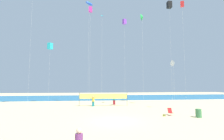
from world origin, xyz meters
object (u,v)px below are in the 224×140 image
Objects in this scene: beachgoer_teal_shirt at (114,99)px; volleyball_net at (103,97)px; beach_handbag at (164,115)px; kite_cyan_diamond at (102,19)px; trash_barrel at (199,113)px; kite_violet_box at (124,22)px; kite_magenta_box at (91,10)px; beachgoer_mustard_shirt at (93,101)px; kite_white_delta at (173,63)px; kite_cyan_box at (50,46)px; folding_beach_chair at (170,111)px; kite_green_delta at (142,17)px; kite_blue_inflatable at (89,4)px; kite_red_box at (182,5)px; kite_black_box at (169,5)px.

volleyball_net reaches higher than beachgoer_teal_shirt.
beach_handbag is 0.02× the size of kite_cyan_diamond.
kite_violet_box reaches higher than trash_barrel.
kite_violet_box is at bearing 33.17° from kite_magenta_box.
beachgoer_teal_shirt is 4.40m from beachgoer_mustard_shirt.
kite_white_delta reaches higher than trash_barrel.
kite_violet_box is 17.48m from kite_white_delta.
kite_cyan_box is (-21.38, 16.89, 11.41)m from trash_barrel.
kite_cyan_box is 11.41m from kite_magenta_box.
volleyball_net is (-10.41, 11.29, 1.15)m from trash_barrel.
folding_beach_chair is 24.70m from kite_violet_box.
kite_cyan_diamond is (-6.93, 12.42, 16.93)m from beach_handbag.
trash_barrel is 29.54m from kite_cyan_box.
trash_barrel is at bearing -93.44° from kite_white_delta.
kite_green_delta is (-0.78, 8.31, 15.67)m from folding_beach_chair.
volleyball_net is at bearing 151.46° from beachgoer_teal_shirt.
kite_cyan_box is 12.41m from kite_cyan_diamond.
folding_beach_chair is 3.11m from trash_barrel.
kite_cyan_diamond reaches higher than volleyball_net.
beach_handbag is at bearing -56.31° from volleyball_net.
kite_blue_inflatable is at bearing -11.66° from kite_cyan_box.
kite_cyan_box is at bearing 162.93° from kite_cyan_diamond.
volleyball_net is 0.45× the size of kite_magenta_box.
folding_beach_chair is at bearing -131.51° from beachgoer_teal_shirt.
kite_red_box is at bearing 28.20° from kite_white_delta.
kite_black_box is (13.71, -1.18, 3.04)m from kite_cyan_diamond.
kite_red_box reaches higher than beach_handbag.
kite_black_box is (-0.04, 4.65, 2.29)m from kite_red_box.
beachgoer_mustard_shirt is 0.24× the size of kite_white_delta.
kite_white_delta is (10.79, -5.03, 5.49)m from volleyball_net.
kite_cyan_diamond is 0.83× the size of kite_blue_inflatable.
kite_violet_box reaches higher than folding_beach_chair.
kite_red_box reaches higher than kite_green_delta.
volleyball_net is 19.80m from kite_blue_inflatable.
beachgoer_mustard_shirt is 16.34m from kite_cyan_diamond.
volleyball_net is 21.40m from kite_red_box.
beachgoer_teal_shirt is 0.10× the size of kite_magenta_box.
kite_cyan_diamond is at bearing 146.26° from kite_white_delta.
kite_cyan_diamond is at bearing 146.43° from folding_beach_chair.
volleyball_net is 1.13× the size of kite_white_delta.
kite_blue_inflatable is 1.03× the size of kite_black_box.
kite_cyan_diamond is 4.93m from kite_blue_inflatable.
beachgoer_mustard_shirt is at bearing -123.55° from kite_cyan_diamond.
kite_blue_inflatable is at bearing 133.66° from beachgoer_mustard_shirt.
kite_cyan_diamond is at bearing 99.88° from beachgoer_teal_shirt.
kite_blue_inflatable is at bearing 126.10° from volleyball_net.
kite_white_delta is (-2.75, -6.15, -12.96)m from kite_black_box.
kite_violet_box is at bearing 114.42° from kite_white_delta.
kite_blue_inflatable reaches higher than beach_handbag.
volleyball_net reaches higher than folding_beach_chair.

